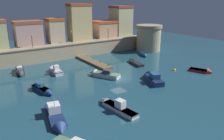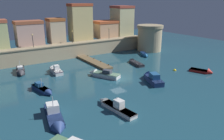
% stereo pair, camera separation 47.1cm
% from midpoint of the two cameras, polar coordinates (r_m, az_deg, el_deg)
% --- Properties ---
extents(ground_plane, '(108.55, 108.55, 0.00)m').
position_cam_midpoint_polar(ground_plane, '(40.77, 1.99, -2.11)').
color(ground_plane, '#1E4756').
extents(quay_wall, '(42.05, 2.88, 3.62)m').
position_cam_midpoint_polar(quay_wall, '(56.56, -9.51, 5.19)').
color(quay_wall, tan).
rests_on(quay_wall, ground).
extents(old_town_backdrop, '(39.45, 5.49, 9.65)m').
position_cam_midpoint_polar(old_town_backdrop, '(60.38, -7.73, 11.16)').
color(old_town_backdrop, tan).
rests_on(old_town_backdrop, ground).
extents(fortress_tower, '(7.22, 7.22, 7.23)m').
position_cam_midpoint_polar(fortress_tower, '(63.61, 9.95, 8.23)').
color(fortress_tower, tan).
rests_on(fortress_tower, ground).
extents(pier_dock, '(2.32, 12.85, 0.70)m').
position_cam_midpoint_polar(pier_dock, '(50.75, -4.56, 2.10)').
color(pier_dock, brown).
rests_on(pier_dock, ground).
extents(quay_lamp_0, '(0.32, 0.32, 2.98)m').
position_cam_midpoint_polar(quay_lamp_0, '(52.70, -19.66, 7.73)').
color(quay_lamp_0, black).
rests_on(quay_lamp_0, quay_wall).
extents(quay_lamp_1, '(0.32, 0.32, 3.04)m').
position_cam_midpoint_polar(quay_lamp_1, '(55.74, -10.04, 9.01)').
color(quay_lamp_1, black).
rests_on(quay_lamp_1, quay_wall).
extents(quay_lamp_2, '(0.32, 0.32, 3.09)m').
position_cam_midpoint_polar(quay_lamp_2, '(60.83, -0.56, 10.01)').
color(quay_lamp_2, black).
rests_on(quay_lamp_2, quay_wall).
extents(moored_boat_0, '(2.52, 6.13, 2.79)m').
position_cam_midpoint_polar(moored_boat_0, '(46.82, -22.36, -0.27)').
color(moored_boat_0, '#333338').
rests_on(moored_boat_0, ground).
extents(moored_boat_1, '(4.53, 6.45, 1.89)m').
position_cam_midpoint_polar(moored_boat_1, '(41.49, -2.23, -1.05)').
color(moored_boat_1, silver).
rests_on(moored_boat_1, ground).
extents(moored_boat_2, '(3.05, 7.56, 3.36)m').
position_cam_midpoint_polar(moored_boat_2, '(27.51, -14.10, -11.95)').
color(moored_boat_2, navy).
rests_on(moored_boat_2, ground).
extents(moored_boat_3, '(4.01, 6.69, 2.18)m').
position_cam_midpoint_polar(moored_boat_3, '(39.88, 10.64, -2.00)').
color(moored_boat_3, navy).
rests_on(moored_boat_3, ground).
extents(moored_boat_4, '(3.21, 4.84, 1.11)m').
position_cam_midpoint_polar(moored_boat_4, '(57.61, 8.67, 3.95)').
color(moored_boat_4, '#195689').
rests_on(moored_boat_4, ground).
extents(moored_boat_5, '(3.11, 4.77, 1.58)m').
position_cam_midpoint_polar(moored_boat_5, '(47.49, 23.00, -0.34)').
color(moored_boat_5, red).
rests_on(moored_boat_5, ground).
extents(moored_boat_6, '(2.25, 5.65, 2.46)m').
position_cam_midpoint_polar(moored_boat_6, '(36.19, -17.07, -4.84)').
color(moored_boat_6, navy).
rests_on(moored_boat_6, ground).
extents(moored_boat_8, '(2.08, 7.07, 2.23)m').
position_cam_midpoint_polar(moored_boat_8, '(29.45, 0.98, -9.31)').
color(moored_boat_8, silver).
rests_on(moored_boat_8, ground).
extents(moored_boat_9, '(1.76, 5.44, 2.05)m').
position_cam_midpoint_polar(moored_boat_9, '(45.26, -14.22, 0.03)').
color(moored_boat_9, white).
rests_on(moored_boat_9, ground).
extents(moored_boat_10, '(2.49, 6.17, 1.32)m').
position_cam_midpoint_polar(moored_boat_10, '(50.30, 6.09, 1.99)').
color(moored_boat_10, '#333338').
rests_on(moored_boat_10, ground).
extents(mooring_buoy_0, '(0.66, 0.66, 0.66)m').
position_cam_midpoint_polar(mooring_buoy_0, '(46.99, 16.23, -0.13)').
color(mooring_buoy_0, yellow).
rests_on(mooring_buoy_0, ground).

